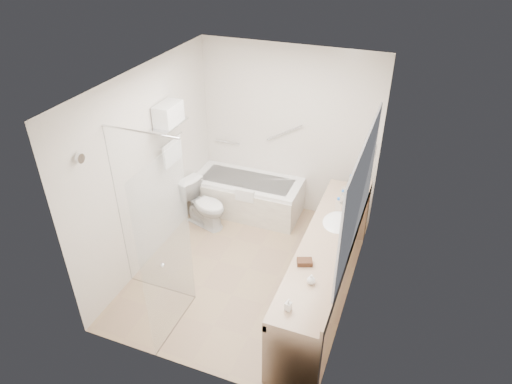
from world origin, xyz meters
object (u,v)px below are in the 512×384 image
(toilet, at_px, (205,205))
(vanity_counter, at_px, (326,256))
(amenity_basket, at_px, (305,262))
(bathtub, at_px, (247,195))
(water_bottle_left, at_px, (338,206))

(toilet, bearing_deg, vanity_counter, -96.71)
(vanity_counter, distance_m, amenity_basket, 0.53)
(bathtub, xyz_separation_m, vanity_counter, (1.52, -1.39, 0.36))
(bathtub, bearing_deg, vanity_counter, -42.35)
(vanity_counter, distance_m, toilet, 2.17)
(vanity_counter, bearing_deg, amenity_basket, -106.75)
(water_bottle_left, bearing_deg, bathtub, 152.07)
(bathtub, relative_size, amenity_basket, 10.15)
(bathtub, relative_size, water_bottle_left, 7.69)
(amenity_basket, distance_m, water_bottle_left, 1.06)
(vanity_counter, xyz_separation_m, amenity_basket, (-0.14, -0.46, 0.24))
(vanity_counter, xyz_separation_m, water_bottle_left, (-0.03, 0.60, 0.30))
(bathtub, xyz_separation_m, water_bottle_left, (1.50, -0.79, 0.67))
(toilet, bearing_deg, bathtub, -23.29)
(vanity_counter, relative_size, water_bottle_left, 12.98)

